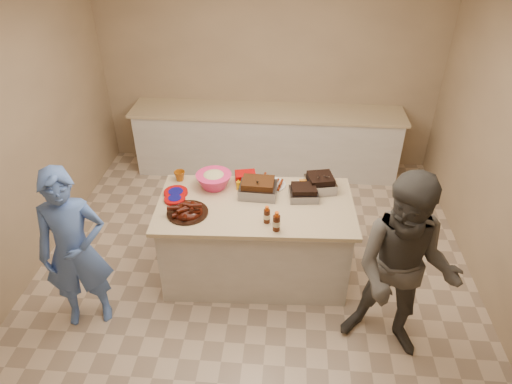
# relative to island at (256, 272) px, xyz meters

# --- Properties ---
(room) EXTENTS (4.50, 5.00, 2.70)m
(room) POSITION_rel_island_xyz_m (-0.02, -0.10, 0.00)
(room) COLOR tan
(room) RESTS_ON ground
(back_counter) EXTENTS (3.60, 0.64, 0.90)m
(back_counter) POSITION_rel_island_xyz_m (-0.02, 2.10, 0.45)
(back_counter) COLOR silver
(back_counter) RESTS_ON ground
(island) EXTENTS (1.88, 1.05, 0.87)m
(island) POSITION_rel_island_xyz_m (0.00, 0.00, 0.00)
(island) COLOR silver
(island) RESTS_ON ground
(rib_platter) EXTENTS (0.46, 0.46, 0.15)m
(rib_platter) POSITION_rel_island_xyz_m (-0.60, -0.20, 0.87)
(rib_platter) COLOR #3F0F06
(rib_platter) RESTS_ON island
(pulled_pork_tray) EXTENTS (0.36, 0.28, 0.11)m
(pulled_pork_tray) POSITION_rel_island_xyz_m (0.01, 0.15, 0.87)
(pulled_pork_tray) COLOR #47230F
(pulled_pork_tray) RESTS_ON island
(brisket_tray) EXTENTS (0.29, 0.25, 0.08)m
(brisket_tray) POSITION_rel_island_xyz_m (0.45, 0.13, 0.87)
(brisket_tray) COLOR black
(brisket_tray) RESTS_ON island
(roasting_pan) EXTENTS (0.32, 0.32, 0.11)m
(roasting_pan) POSITION_rel_island_xyz_m (0.61, 0.29, 0.87)
(roasting_pan) COLOR gray
(roasting_pan) RESTS_ON island
(coleslaw_bowl) EXTENTS (0.37, 0.37, 0.24)m
(coleslaw_bowl) POSITION_rel_island_xyz_m (-0.43, 0.26, 0.87)
(coleslaw_bowl) COLOR #E52C6A
(coleslaw_bowl) RESTS_ON island
(sausage_plate) EXTENTS (0.34, 0.34, 0.05)m
(sausage_plate) POSITION_rel_island_xyz_m (0.13, 0.34, 0.87)
(sausage_plate) COLOR silver
(sausage_plate) RESTS_ON island
(mac_cheese_dish) EXTENTS (0.32, 0.25, 0.08)m
(mac_cheese_dish) POSITION_rel_island_xyz_m (0.54, 0.28, 0.87)
(mac_cheese_dish) COLOR orange
(mac_cheese_dish) RESTS_ON island
(bbq_bottle_a) EXTENTS (0.06, 0.06, 0.17)m
(bbq_bottle_a) POSITION_rel_island_xyz_m (0.12, -0.27, 0.87)
(bbq_bottle_a) COLOR #3B1709
(bbq_bottle_a) RESTS_ON island
(bbq_bottle_b) EXTENTS (0.07, 0.07, 0.19)m
(bbq_bottle_b) POSITION_rel_island_xyz_m (0.21, -0.38, 0.87)
(bbq_bottle_b) COLOR #3B1709
(bbq_bottle_b) RESTS_ON island
(mustard_bottle) EXTENTS (0.04, 0.04, 0.12)m
(mustard_bottle) POSITION_rel_island_xyz_m (-0.19, 0.23, 0.87)
(mustard_bottle) COLOR #EFA304
(mustard_bottle) RESTS_ON island
(sauce_bowl) EXTENTS (0.14, 0.05, 0.14)m
(sauce_bowl) POSITION_rel_island_xyz_m (-0.01, 0.20, 0.87)
(sauce_bowl) COLOR silver
(sauce_bowl) RESTS_ON island
(plate_stack_large) EXTENTS (0.24, 0.24, 0.03)m
(plate_stack_large) POSITION_rel_island_xyz_m (-0.78, 0.11, 0.87)
(plate_stack_large) COLOR #A10606
(plate_stack_large) RESTS_ON island
(plate_stack_small) EXTENTS (0.21, 0.21, 0.03)m
(plate_stack_small) POSITION_rel_island_xyz_m (-0.77, -0.00, 0.87)
(plate_stack_small) COLOR #A10606
(plate_stack_small) RESTS_ON island
(plastic_cup) EXTENTS (0.11, 0.11, 0.11)m
(plastic_cup) POSITION_rel_island_xyz_m (-0.80, 0.35, 0.87)
(plastic_cup) COLOR #9A500C
(plastic_cup) RESTS_ON island
(basket_stack) EXTENTS (0.23, 0.19, 0.10)m
(basket_stack) POSITION_rel_island_xyz_m (-0.13, 0.38, 0.87)
(basket_stack) COLOR #A10606
(basket_stack) RESTS_ON island
(guest_blue) EXTENTS (1.01, 1.68, 0.38)m
(guest_blue) POSITION_rel_island_xyz_m (-1.47, -0.70, 0.00)
(guest_blue) COLOR #5177CB
(guest_blue) RESTS_ON ground
(guest_gray) EXTENTS (1.33, 1.89, 0.65)m
(guest_gray) POSITION_rel_island_xyz_m (1.22, -0.79, 0.00)
(guest_gray) COLOR #54514B
(guest_gray) RESTS_ON ground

